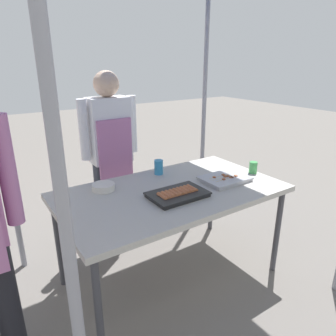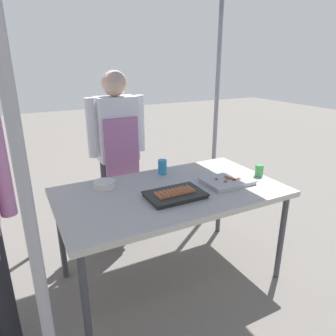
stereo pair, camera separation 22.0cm
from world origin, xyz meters
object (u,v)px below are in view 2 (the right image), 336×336
at_px(tray_grilled_sausages, 175,194).
at_px(vendor_woman, 118,145).
at_px(tray_meat_skewers, 227,181).
at_px(condiment_bowl, 105,184).
at_px(stall_table, 171,196).
at_px(drink_cup_by_wok, 259,171).
at_px(drink_cup_near_edge, 162,167).

height_order(tray_grilled_sausages, vendor_woman, vendor_woman).
height_order(tray_grilled_sausages, tray_meat_skewers, tray_grilled_sausages).
bearing_deg(tray_meat_skewers, condiment_bowl, 157.25).
bearing_deg(condiment_bowl, stall_table, -33.12).
height_order(tray_grilled_sausages, drink_cup_by_wok, drink_cup_by_wok).
relative_size(stall_table, condiment_bowl, 9.91).
height_order(condiment_bowl, drink_cup_near_edge, drink_cup_near_edge).
distance_m(tray_grilled_sausages, drink_cup_near_edge, 0.46).
xyz_separation_m(condiment_bowl, vendor_woman, (0.28, 0.49, 0.14)).
relative_size(tray_meat_skewers, condiment_bowl, 2.21).
xyz_separation_m(condiment_bowl, drink_cup_near_edge, (0.50, 0.06, 0.04)).
xyz_separation_m(drink_cup_near_edge, vendor_woman, (-0.22, 0.43, 0.10)).
bearing_deg(stall_table, condiment_bowl, 146.88).
height_order(stall_table, drink_cup_by_wok, drink_cup_by_wok).
relative_size(tray_grilled_sausages, tray_meat_skewers, 1.09).
xyz_separation_m(condiment_bowl, drink_cup_by_wok, (1.16, -0.35, 0.02)).
relative_size(stall_table, drink_cup_near_edge, 13.53).
xyz_separation_m(tray_meat_skewers, drink_cup_by_wok, (0.31, 0.00, 0.03)).
relative_size(stall_table, tray_meat_skewers, 4.48).
bearing_deg(tray_meat_skewers, stall_table, 168.71).
relative_size(stall_table, drink_cup_by_wok, 16.90).
xyz_separation_m(tray_grilled_sausages, drink_cup_near_edge, (0.13, 0.45, 0.04)).
bearing_deg(tray_grilled_sausages, tray_meat_skewers, 4.34).
bearing_deg(vendor_woman, stall_table, 100.04).
xyz_separation_m(tray_meat_skewers, drink_cup_near_edge, (-0.34, 0.41, 0.04)).
height_order(stall_table, drink_cup_near_edge, drink_cup_near_edge).
xyz_separation_m(tray_grilled_sausages, tray_meat_skewers, (0.47, 0.04, -0.00)).
bearing_deg(condiment_bowl, drink_cup_near_edge, 6.40).
distance_m(condiment_bowl, drink_cup_by_wok, 1.21).
bearing_deg(drink_cup_by_wok, drink_cup_near_edge, 148.25).
bearing_deg(drink_cup_near_edge, tray_grilled_sausages, -105.91).
relative_size(condiment_bowl, drink_cup_near_edge, 1.37).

